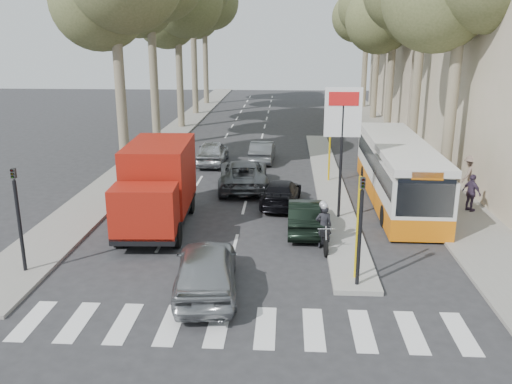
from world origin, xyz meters
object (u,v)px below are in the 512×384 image
(red_truck, at_px, (158,184))
(silver_hatchback, at_px, (206,268))
(motorcycle, at_px, (323,226))
(city_bus, at_px, (398,170))
(dark_hatchback, at_px, (306,215))

(red_truck, bearing_deg, silver_hatchback, -67.03)
(silver_hatchback, distance_m, motorcycle, 5.47)
(red_truck, distance_m, city_bus, 11.15)
(dark_hatchback, relative_size, red_truck, 0.61)
(dark_hatchback, height_order, motorcycle, motorcycle)
(silver_hatchback, relative_size, red_truck, 0.72)
(silver_hatchback, bearing_deg, dark_hatchback, -125.72)
(city_bus, distance_m, motorcycle, 7.05)
(red_truck, distance_m, motorcycle, 6.93)
(city_bus, bearing_deg, red_truck, -158.40)
(red_truck, xyz_separation_m, city_bus, (10.41, 3.99, -0.25))
(silver_hatchback, relative_size, city_bus, 0.42)
(silver_hatchback, height_order, dark_hatchback, silver_hatchback)
(red_truck, bearing_deg, motorcycle, -18.79)
(dark_hatchback, height_order, red_truck, red_truck)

